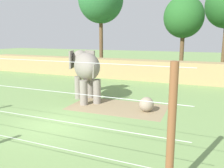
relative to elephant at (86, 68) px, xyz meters
The scene contains 7 objects.
ground_plane 5.12m from the elephant, 78.77° to the right, with size 120.00×120.00×0.00m, color #759956.
dirt_patch 3.37m from the elephant, 17.51° to the right, with size 5.59×3.11×0.01m, color #937F5B.
embankment_wall 8.84m from the elephant, 84.03° to the left, with size 36.00×1.80×1.88m, color tan.
elephant is the anchor object (origin of this frame).
enrichment_ball 4.70m from the elephant, 11.70° to the right, with size 0.81×0.81×0.81m, color gray.
cable_fence 7.59m from the elephant, 83.10° to the right, with size 12.54×0.21×3.49m.
tree_right_of_centre 14.73m from the elephant, 72.59° to the left, with size 4.17×4.17×8.30m.
Camera 1 is at (6.61, -8.63, 4.05)m, focal length 38.15 mm.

